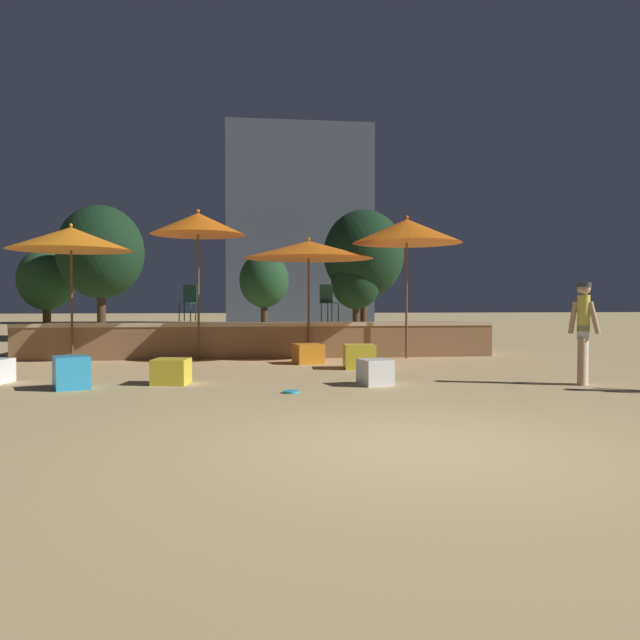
{
  "coord_description": "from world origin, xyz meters",
  "views": [
    {
      "loc": [
        -1.52,
        -5.47,
        1.33
      ],
      "look_at": [
        0.0,
        7.16,
        0.93
      ],
      "focal_mm": 35.0,
      "sensor_mm": 36.0,
      "label": 1
    }
  ],
  "objects_px": {
    "background_tree_2": "(46,280)",
    "patio_umbrella_2": "(71,239)",
    "patio_umbrella_0": "(198,224)",
    "cube_seat_5": "(71,373)",
    "bistro_chair_1": "(189,299)",
    "background_tree_0": "(364,254)",
    "frisbee_disc": "(291,392)",
    "cube_seat_0": "(308,354)",
    "background_tree_1": "(356,282)",
    "patio_umbrella_3": "(309,250)",
    "cube_seat_2": "(359,357)",
    "cube_seat_1": "(375,372)",
    "person_0": "(583,328)",
    "cube_seat_4": "(171,371)",
    "background_tree_3": "(264,281)",
    "bistro_chair_0": "(328,299)",
    "patio_umbrella_1": "(407,231)",
    "background_tree_4": "(101,252)"
  },
  "relations": [
    {
      "from": "cube_seat_4",
      "to": "background_tree_4",
      "type": "relative_size",
      "value": 0.14
    },
    {
      "from": "cube_seat_5",
      "to": "background_tree_1",
      "type": "height_order",
      "value": "background_tree_1"
    },
    {
      "from": "patio_umbrella_1",
      "to": "patio_umbrella_3",
      "type": "relative_size",
      "value": 1.11
    },
    {
      "from": "person_0",
      "to": "background_tree_0",
      "type": "relative_size",
      "value": 0.31
    },
    {
      "from": "background_tree_3",
      "to": "person_0",
      "type": "bearing_deg",
      "value": -74.56
    },
    {
      "from": "patio_umbrella_3",
      "to": "background_tree_3",
      "type": "relative_size",
      "value": 0.9
    },
    {
      "from": "patio_umbrella_3",
      "to": "background_tree_2",
      "type": "relative_size",
      "value": 0.93
    },
    {
      "from": "patio_umbrella_3",
      "to": "cube_seat_2",
      "type": "height_order",
      "value": "patio_umbrella_3"
    },
    {
      "from": "background_tree_0",
      "to": "background_tree_4",
      "type": "height_order",
      "value": "background_tree_0"
    },
    {
      "from": "cube_seat_2",
      "to": "bistro_chair_1",
      "type": "relative_size",
      "value": 0.69
    },
    {
      "from": "cube_seat_4",
      "to": "background_tree_2",
      "type": "bearing_deg",
      "value": 114.0
    },
    {
      "from": "background_tree_0",
      "to": "patio_umbrella_0",
      "type": "bearing_deg",
      "value": -115.83
    },
    {
      "from": "patio_umbrella_0",
      "to": "person_0",
      "type": "height_order",
      "value": "patio_umbrella_0"
    },
    {
      "from": "cube_seat_4",
      "to": "cube_seat_5",
      "type": "relative_size",
      "value": 0.97
    },
    {
      "from": "patio_umbrella_1",
      "to": "background_tree_2",
      "type": "xyz_separation_m",
      "value": [
        -10.68,
        9.32,
        -0.84
      ]
    },
    {
      "from": "cube_seat_0",
      "to": "background_tree_2",
      "type": "height_order",
      "value": "background_tree_2"
    },
    {
      "from": "patio_umbrella_2",
      "to": "cube_seat_2",
      "type": "bearing_deg",
      "value": -19.58
    },
    {
      "from": "patio_umbrella_2",
      "to": "patio_umbrella_3",
      "type": "relative_size",
      "value": 1.02
    },
    {
      "from": "background_tree_1",
      "to": "cube_seat_5",
      "type": "bearing_deg",
      "value": -113.83
    },
    {
      "from": "person_0",
      "to": "frisbee_disc",
      "type": "xyz_separation_m",
      "value": [
        -4.62,
        -0.32,
        -0.87
      ]
    },
    {
      "from": "background_tree_2",
      "to": "bistro_chair_0",
      "type": "bearing_deg",
      "value": -42.22
    },
    {
      "from": "patio_umbrella_3",
      "to": "cube_seat_0",
      "type": "relative_size",
      "value": 4.41
    },
    {
      "from": "person_0",
      "to": "bistro_chair_0",
      "type": "xyz_separation_m",
      "value": [
        -3.28,
        5.81,
        0.47
      ]
    },
    {
      "from": "cube_seat_0",
      "to": "cube_seat_4",
      "type": "xyz_separation_m",
      "value": [
        -2.48,
        -2.95,
        -0.0
      ]
    },
    {
      "from": "frisbee_disc",
      "to": "background_tree_1",
      "type": "bearing_deg",
      "value": 76.84
    },
    {
      "from": "patio_umbrella_0",
      "to": "background_tree_2",
      "type": "height_order",
      "value": "patio_umbrella_0"
    },
    {
      "from": "background_tree_1",
      "to": "background_tree_0",
      "type": "bearing_deg",
      "value": 43.46
    },
    {
      "from": "cube_seat_5",
      "to": "background_tree_0",
      "type": "xyz_separation_m",
      "value": [
        7.7,
        16.9,
        3.08
      ]
    },
    {
      "from": "patio_umbrella_0",
      "to": "cube_seat_5",
      "type": "distance_m",
      "value": 5.3
    },
    {
      "from": "patio_umbrella_3",
      "to": "cube_seat_4",
      "type": "bearing_deg",
      "value": -122.76
    },
    {
      "from": "background_tree_2",
      "to": "background_tree_3",
      "type": "distance_m",
      "value": 8.13
    },
    {
      "from": "bistro_chair_1",
      "to": "cube_seat_2",
      "type": "bearing_deg",
      "value": -28.02
    },
    {
      "from": "patio_umbrella_1",
      "to": "cube_seat_1",
      "type": "distance_m",
      "value": 5.35
    },
    {
      "from": "cube_seat_0",
      "to": "background_tree_1",
      "type": "xyz_separation_m",
      "value": [
        3.39,
        13.19,
        1.9
      ]
    },
    {
      "from": "bistro_chair_1",
      "to": "background_tree_0",
      "type": "bearing_deg",
      "value": 77.93
    },
    {
      "from": "cube_seat_1",
      "to": "person_0",
      "type": "bearing_deg",
      "value": -6.12
    },
    {
      "from": "cube_seat_5",
      "to": "cube_seat_1",
      "type": "bearing_deg",
      "value": -1.61
    },
    {
      "from": "cube_seat_0",
      "to": "background_tree_2",
      "type": "xyz_separation_m",
      "value": [
        -8.33,
        10.18,
        1.85
      ]
    },
    {
      "from": "cube_seat_0",
      "to": "cube_seat_4",
      "type": "height_order",
      "value": "cube_seat_0"
    },
    {
      "from": "cube_seat_5",
      "to": "frisbee_disc",
      "type": "xyz_separation_m",
      "value": [
        3.24,
        -0.8,
        -0.23
      ]
    },
    {
      "from": "background_tree_1",
      "to": "background_tree_3",
      "type": "distance_m",
      "value": 3.99
    },
    {
      "from": "cube_seat_2",
      "to": "background_tree_2",
      "type": "height_order",
      "value": "background_tree_2"
    },
    {
      "from": "background_tree_3",
      "to": "cube_seat_2",
      "type": "bearing_deg",
      "value": -84.0
    },
    {
      "from": "cube_seat_5",
      "to": "cube_seat_2",
      "type": "bearing_deg",
      "value": 24.98
    },
    {
      "from": "patio_umbrella_1",
      "to": "patio_umbrella_3",
      "type": "distance_m",
      "value": 2.27
    },
    {
      "from": "patio_umbrella_3",
      "to": "background_tree_4",
      "type": "bearing_deg",
      "value": 130.46
    },
    {
      "from": "patio_umbrella_1",
      "to": "cube_seat_4",
      "type": "bearing_deg",
      "value": -141.67
    },
    {
      "from": "bistro_chair_0",
      "to": "background_tree_3",
      "type": "bearing_deg",
      "value": 72.81
    },
    {
      "from": "background_tree_2",
      "to": "patio_umbrella_2",
      "type": "bearing_deg",
      "value": -70.26
    },
    {
      "from": "patio_umbrella_1",
      "to": "background_tree_2",
      "type": "distance_m",
      "value": 14.19
    }
  ]
}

